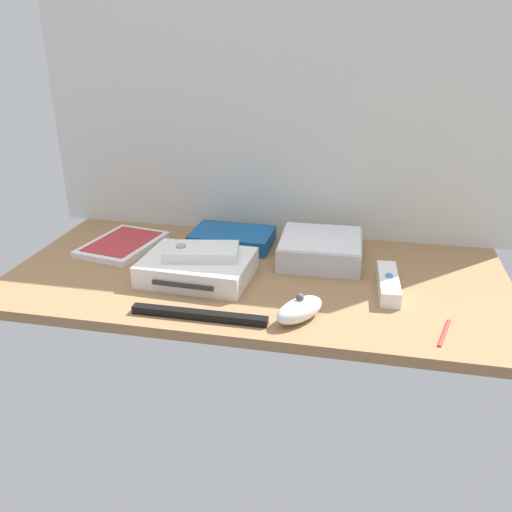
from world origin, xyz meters
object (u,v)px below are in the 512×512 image
Objects in this scene: remote_classic_pad at (201,252)px; stylus_pen at (444,332)px; game_console at (198,267)px; mini_computer at (321,249)px; remote_wand at (388,284)px; sensor_bar at (199,315)px; network_router at (232,238)px; game_case at (123,244)px; remote_nunchuk at (300,310)px.

remote_classic_pad is 47.13cm from stylus_pen.
mini_computer reaches higher than game_console.
stylus_pen is at bearing -60.23° from remote_wand.
network_router is at bearing 94.23° from sensor_bar.
game_case is (-21.47, 11.64, -1.44)cm from game_console.
remote_wand reaches higher than stylus_pen.
network_router is 33.74cm from sensor_bar.
remote_classic_pad is at bearing 41.41° from game_console.
mini_computer is at bearing 131.61° from stylus_pen.
remote_nunchuk is (43.49, -24.29, 1.28)cm from game_case.
game_console reaches higher than stylus_pen.
sensor_bar is at bearing -83.54° from network_router.
sensor_bar is 2.67× the size of stylus_pen.
remote_classic_pad is at bearing -93.91° from network_router.
game_console is 25.39cm from remote_nunchuk.
mini_computer is 34.27cm from sensor_bar.
game_console is 18.22cm from network_router.
network_router is at bearing 25.30° from game_case.
remote_nunchuk is 0.68× the size of remote_classic_pad.
game_console is at bearing 179.90° from remote_wand.
game_console is at bearing -172.80° from remote_nunchuk.
game_console is 3.33cm from remote_classic_pad.
stylus_pen is at bearing -25.88° from remote_classic_pad.
sensor_bar is at bearing -154.29° from remote_wand.
game_console is 1.45× the size of remote_wand.
mini_computer is 26.00cm from remote_classic_pad.
remote_nunchuk is (-15.01, -14.36, 0.53)cm from remote_wand.
remote_classic_pad is (-1.87, -17.46, 3.71)cm from network_router.
sensor_bar is (5.08, -15.60, -1.50)cm from game_console.
remote_wand is at bearing -40.23° from mini_computer.
game_console is 2.04× the size of remote_nunchuk.
game_case is 49.83cm from remote_nunchuk.
game_console is 26.76cm from mini_computer.
remote_nunchuk reaches higher than game_console.
remote_nunchuk is 17.24cm from sensor_bar.
network_router and remote_wand have the same top height.
remote_wand is 36.34cm from sensor_bar.
remote_nunchuk is 25.30cm from remote_classic_pad.
sensor_bar is (26.56, -27.24, -0.06)cm from game_case.
mini_computer is 18.27cm from remote_wand.
sensor_bar is at bearing -175.08° from stylus_pen.
network_router is at bearing 159.43° from remote_nunchuk.
sensor_bar is at bearing -85.05° from remote_classic_pad.
game_console reaches higher than game_case.
remote_classic_pad is 1.73× the size of stylus_pen.
remote_nunchuk is at bearing 9.85° from sensor_bar.
mini_computer reaches higher than sensor_bar.
network_router is at bearing 151.91° from remote_wand.
remote_nunchuk is 23.87cm from stylus_pen.
network_router is 1.18× the size of remote_classic_pad.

